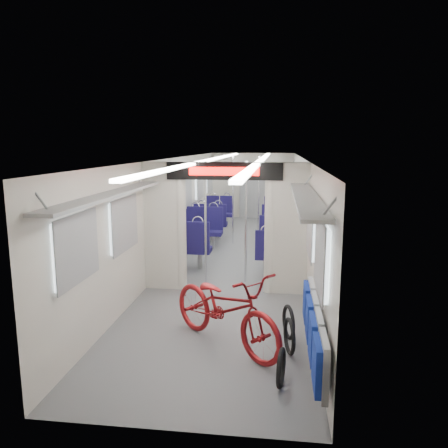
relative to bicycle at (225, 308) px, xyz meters
name	(u,v)px	position (x,y,z in m)	size (l,w,h in m)	color
carriage	(235,196)	(-0.28, 3.95, 0.98)	(12.00, 12.02, 2.31)	#515456
bicycle	(225,308)	(0.00, 0.00, 0.00)	(0.69, 1.99, 1.05)	maroon
flip_bench	(314,328)	(1.07, -0.65, 0.06)	(0.12, 2.13, 0.55)	gray
bike_hoop_a	(281,370)	(0.72, -0.91, -0.32)	(0.45, 0.45, 0.05)	black
bike_hoop_b	(289,338)	(0.82, -0.13, -0.31)	(0.47, 0.47, 0.05)	black
bike_hoop_c	(288,324)	(0.82, 0.32, -0.31)	(0.47, 0.47, 0.05)	black
seat_bay_near_left	(197,233)	(-1.21, 4.45, 0.05)	(0.95, 2.26, 1.16)	#130D3C
seat_bay_near_right	(278,242)	(0.66, 3.99, 0.00)	(0.88, 1.92, 1.05)	#130D3C
seat_bay_far_left	(215,214)	(-1.21, 7.42, 0.02)	(0.91, 2.06, 1.10)	#130D3C
seat_bay_far_right	(278,215)	(0.66, 7.58, 0.01)	(0.90, 2.02, 1.08)	#130D3C
stanchion_near_left	(206,223)	(-0.70, 2.63, 0.63)	(0.04, 0.04, 2.30)	silver
stanchion_near_right	(246,223)	(0.05, 2.74, 0.63)	(0.05, 0.05, 2.30)	silver
stanchion_far_left	(233,201)	(-0.53, 5.96, 0.63)	(0.04, 0.04, 2.30)	silver
stanchion_far_right	(259,200)	(0.14, 6.09, 0.63)	(0.04, 0.04, 2.30)	silver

